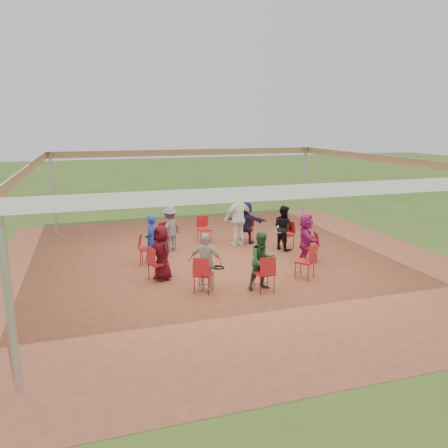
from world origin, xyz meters
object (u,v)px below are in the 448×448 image
object	(u,v)px
chair_3	(167,237)
standing_person	(239,219)
chair_1	(247,229)
chair_0	(286,235)
chair_5	(158,264)
person_seated_7	(306,238)
chair_9	(310,247)
laptop	(280,230)
person_seated_2	(170,229)
chair_6	(204,274)
chair_8	(305,262)
cable_coil	(219,267)
person_seated_1	(246,222)
person_seated_3	(151,240)
person_seated_5	(205,262)
chair_2	(204,230)
chair_7	(264,273)
chair_4	(147,249)
person_seated_6	(262,261)
person_seated_4	(162,253)
person_seated_0	(283,228)

from	to	relation	value
chair_3	standing_person	world-z (taller)	standing_person
chair_1	standing_person	size ratio (longest dim) A/B	0.49
chair_0	chair_1	world-z (taller)	same
chair_5	person_seated_7	distance (m)	4.39
chair_9	person_seated_7	size ratio (longest dim) A/B	0.63
person_seated_7	laptop	distance (m)	1.34
chair_5	person_seated_2	xyz separation A→B (m)	(0.79, 2.59, 0.28)
chair_6	chair_8	size ratio (longest dim) A/B	1.00
chair_3	cable_coil	bearing A→B (deg)	76.29
cable_coil	person_seated_1	bearing A→B (deg)	53.82
person_seated_1	person_seated_3	world-z (taller)	same
chair_3	chair_5	xyz separation A→B (m)	(-0.72, -2.68, 0.00)
chair_1	chair_5	world-z (taller)	same
person_seated_3	person_seated_5	distance (m)	2.64
chair_6	chair_8	bearing A→B (deg)	36.00
chair_2	person_seated_2	bearing A→B (deg)	22.59
chair_7	chair_4	bearing A→B (deg)	126.00
chair_2	chair_5	xyz separation A→B (m)	(-2.08, -3.20, 0.00)
person_seated_2	person_seated_5	size ratio (longest dim) A/B	1.00
chair_7	person_seated_1	world-z (taller)	person_seated_1
chair_9	person_seated_5	bearing A→B (deg)	124.92
chair_1	chair_6	size ratio (longest dim) A/B	1.00
chair_9	person_seated_6	distance (m)	2.72
chair_6	person_seated_5	bearing A→B (deg)	90.00
chair_2	cable_coil	size ratio (longest dim) A/B	2.04
chair_2	person_seated_4	distance (m)	3.74
person_seated_2	chair_3	bearing A→B (deg)	-90.00
person_seated_0	person_seated_3	xyz separation A→B (m)	(-4.26, -0.22, 0.00)
chair_9	chair_8	bearing A→B (deg)	162.00
chair_0	standing_person	bearing A→B (deg)	38.09
person_seated_2	person_seated_3	distance (m)	1.39
chair_7	cable_coil	xyz separation A→B (m)	(-0.56, 1.97, -0.43)
chair_0	person_seated_1	size ratio (longest dim) A/B	0.63
chair_4	laptop	xyz separation A→B (m)	(4.22, 0.13, 0.22)
chair_4	person_seated_4	bearing A→B (deg)	22.59
person_seated_3	person_seated_6	xyz separation A→B (m)	(2.28, -2.82, 0.00)
chair_9	person_seated_5	size ratio (longest dim) A/B	0.63
chair_3	person_seated_4	size ratio (longest dim) A/B	0.63
cable_coil	person_seated_4	bearing A→B (deg)	-165.87
chair_0	person_seated_1	world-z (taller)	person_seated_1
chair_2	person_seated_3	size ratio (longest dim) A/B	0.63
chair_6	chair_4	bearing A→B (deg)	144.00
chair_2	chair_9	size ratio (longest dim) A/B	1.00
chair_0	laptop	size ratio (longest dim) A/B	2.45
chair_5	cable_coil	size ratio (longest dim) A/B	2.04
chair_9	person_seated_1	size ratio (longest dim) A/B	0.63
chair_5	chair_7	xyz separation A→B (m)	(2.33, -1.51, 0.00)
person_seated_7	cable_coil	world-z (taller)	person_seated_7
chair_0	chair_7	xyz separation A→B (m)	(-2.08, -3.20, 0.00)
person_seated_3	person_seated_5	size ratio (longest dim) A/B	1.00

